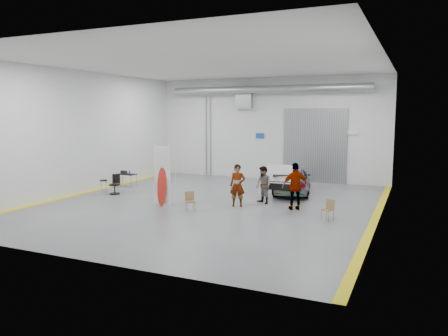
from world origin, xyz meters
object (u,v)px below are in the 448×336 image
at_px(person_b, 263,185).
at_px(work_table, 126,174).
at_px(surfboard_display, 162,181).
at_px(person_c, 296,186).
at_px(person_a, 238,185).
at_px(shop_stool, 104,187).
at_px(office_chair, 115,186).
at_px(sedan_car, 292,181).
at_px(folding_chair_far, 327,214).
at_px(folding_chair_near, 191,205).

xyz_separation_m(person_b, work_table, (-8.32, 1.36, -0.16)).
bearing_deg(surfboard_display, person_c, 17.38).
xyz_separation_m(person_a, shop_stool, (-6.92, -0.22, -0.54)).
distance_m(person_b, office_chair, 7.41).
bearing_deg(person_a, sedan_car, 57.70).
distance_m(surfboard_display, work_table, 5.86).
relative_size(person_b, surfboard_display, 0.61).
bearing_deg(surfboard_display, folding_chair_far, 3.37).
bearing_deg(person_a, folding_chair_near, -142.17).
bearing_deg(office_chair, shop_stool, -146.48).
distance_m(folding_chair_far, work_table, 11.94).
xyz_separation_m(person_a, folding_chair_far, (3.98, -0.94, -0.66)).
distance_m(person_a, work_table, 7.86).
height_order(person_b, folding_chair_far, person_b).
xyz_separation_m(sedan_car, person_c, (1.11, -3.61, 0.34)).
relative_size(person_c, folding_chair_near, 2.45).
height_order(person_a, surfboard_display, surfboard_display).
distance_m(folding_chair_near, folding_chair_far, 5.38).
height_order(folding_chair_near, shop_stool, folding_chair_near).
xyz_separation_m(person_b, surfboard_display, (-3.74, -2.27, 0.27)).
xyz_separation_m(person_b, folding_chair_near, (-2.17, -2.68, -0.58)).
bearing_deg(sedan_car, shop_stool, 14.89).
xyz_separation_m(sedan_car, office_chair, (-7.84, -3.77, -0.21)).
bearing_deg(person_b, surfboard_display, -114.37).
distance_m(sedan_car, work_table, 8.96).
distance_m(folding_chair_near, office_chair, 5.52).
bearing_deg(folding_chair_near, sedan_car, 25.13).
distance_m(sedan_car, folding_chair_far, 5.58).
bearing_deg(person_a, work_table, 148.80).
bearing_deg(folding_chair_far, shop_stool, -160.03).
xyz_separation_m(person_a, person_b, (0.82, 0.97, -0.08)).
distance_m(person_a, shop_stool, 6.95).
xyz_separation_m(sedan_car, surfboard_display, (-4.23, -5.24, 0.47)).
xyz_separation_m(folding_chair_near, folding_chair_far, (5.32, 0.77, -0.00)).
bearing_deg(person_c, office_chair, -28.94).
xyz_separation_m(surfboard_display, office_chair, (-3.61, 1.47, -0.68)).
height_order(person_b, shop_stool, person_b).
xyz_separation_m(person_a, work_table, (-7.50, 2.33, -0.23)).
bearing_deg(work_table, person_a, -17.27).
xyz_separation_m(sedan_car, folding_chair_near, (-2.66, -5.65, -0.38)).
xyz_separation_m(folding_chair_near, work_table, (-6.16, 4.04, 0.42)).
relative_size(sedan_car, folding_chair_near, 5.48).
distance_m(person_c, office_chair, 8.97).
distance_m(surfboard_display, folding_chair_far, 6.96).
bearing_deg(sedan_car, person_b, 68.69).
bearing_deg(work_table, folding_chair_near, -33.26).
bearing_deg(office_chair, person_a, -12.77).
relative_size(shop_stool, office_chair, 0.77).
height_order(person_b, person_c, person_c).
bearing_deg(shop_stool, person_c, 3.38).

